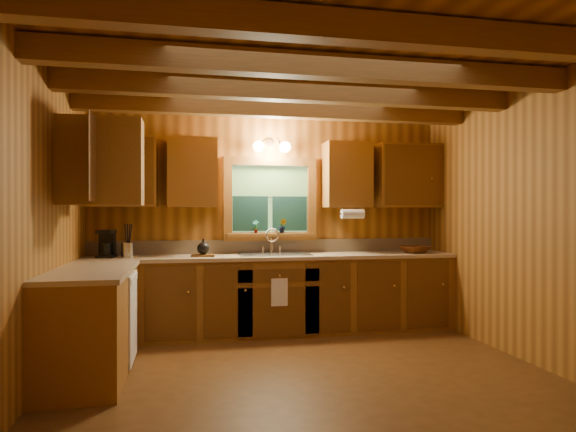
% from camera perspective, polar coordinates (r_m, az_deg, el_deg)
% --- Properties ---
extents(room, '(4.20, 4.20, 4.20)m').
position_cam_1_polar(room, '(4.21, 2.18, -0.74)').
color(room, '#533214').
rests_on(room, ground).
extents(ceiling_beams, '(4.20, 2.54, 0.18)m').
position_cam_1_polar(ceiling_beams, '(4.35, 2.18, 15.13)').
color(ceiling_beams, brown).
rests_on(ceiling_beams, room).
extents(base_cabinets, '(4.20, 2.22, 0.86)m').
position_cam_1_polar(base_cabinets, '(5.48, -6.17, -9.65)').
color(base_cabinets, brown).
rests_on(base_cabinets, ground).
extents(countertop, '(4.20, 2.24, 0.04)m').
position_cam_1_polar(countertop, '(5.43, -6.04, -4.95)').
color(countertop, tan).
rests_on(countertop, base_cabinets).
extents(backsplash, '(4.20, 0.02, 0.16)m').
position_cam_1_polar(backsplash, '(6.07, -2.06, -3.44)').
color(backsplash, tan).
rests_on(backsplash, room).
extents(dishwasher_panel, '(0.02, 0.60, 0.80)m').
position_cam_1_polar(dishwasher_panel, '(4.88, -17.18, -10.89)').
color(dishwasher_panel, white).
rests_on(dishwasher_panel, base_cabinets).
extents(upper_cabinets, '(4.19, 1.77, 0.78)m').
position_cam_1_polar(upper_cabinets, '(5.55, -7.05, 5.10)').
color(upper_cabinets, brown).
rests_on(upper_cabinets, room).
extents(window, '(1.12, 0.08, 1.00)m').
position_cam_1_polar(window, '(6.04, -2.03, 1.75)').
color(window, brown).
rests_on(window, room).
extents(window_sill, '(1.06, 0.14, 0.04)m').
position_cam_1_polar(window_sill, '(6.00, -1.95, -2.15)').
color(window_sill, brown).
rests_on(window_sill, room).
extents(wall_sconce, '(0.45, 0.21, 0.17)m').
position_cam_1_polar(wall_sconce, '(5.97, -1.84, 7.89)').
color(wall_sconce, black).
rests_on(wall_sconce, room).
extents(paper_towel_roll, '(0.27, 0.11, 0.11)m').
position_cam_1_polar(paper_towel_roll, '(5.94, 7.31, 0.24)').
color(paper_towel_roll, white).
rests_on(paper_towel_roll, upper_cabinets).
extents(dish_towel, '(0.18, 0.01, 0.30)m').
position_cam_1_polar(dish_towel, '(5.51, -0.98, -8.63)').
color(dish_towel, white).
rests_on(dish_towel, base_cabinets).
extents(sink, '(0.82, 0.48, 0.43)m').
position_cam_1_polar(sink, '(5.80, -1.59, -4.85)').
color(sink, silver).
rests_on(sink, countertop).
extents(coffee_maker, '(0.17, 0.21, 0.30)m').
position_cam_1_polar(coffee_maker, '(5.79, -19.84, -2.98)').
color(coffee_maker, black).
rests_on(coffee_maker, countertop).
extents(utensil_crock, '(0.13, 0.13, 0.36)m').
position_cam_1_polar(utensil_crock, '(5.73, -17.72, -3.59)').
color(utensil_crock, silver).
rests_on(utensil_crock, countertop).
extents(cutting_board, '(0.27, 0.21, 0.02)m').
position_cam_1_polar(cutting_board, '(5.65, -9.58, -4.42)').
color(cutting_board, '#583412').
rests_on(cutting_board, countertop).
extents(teakettle, '(0.14, 0.14, 0.17)m').
position_cam_1_polar(teakettle, '(5.64, -9.58, -3.62)').
color(teakettle, black).
rests_on(teakettle, cutting_board).
extents(wicker_basket, '(0.40, 0.40, 0.08)m').
position_cam_1_polar(wicker_basket, '(6.23, 14.20, -3.70)').
color(wicker_basket, '#48230C').
rests_on(wicker_basket, countertop).
extents(potted_plant_left, '(0.10, 0.09, 0.16)m').
position_cam_1_polar(potted_plant_left, '(5.96, -3.69, -1.20)').
color(potted_plant_left, '#583412').
rests_on(potted_plant_left, window_sill).
extents(potted_plant_right, '(0.12, 0.11, 0.17)m').
position_cam_1_polar(potted_plant_right, '(6.01, -0.62, -1.12)').
color(potted_plant_right, '#583412').
rests_on(potted_plant_right, window_sill).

